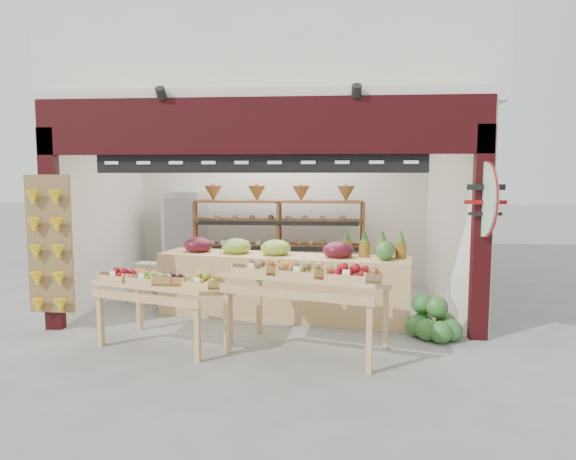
{
  "coord_description": "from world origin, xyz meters",
  "views": [
    {
      "loc": [
        0.88,
        -7.47,
        2.03
      ],
      "look_at": [
        0.3,
        -0.2,
        1.26
      ],
      "focal_mm": 32.0,
      "sensor_mm": 36.0,
      "label": 1
    }
  ],
  "objects_px": {
    "back_shelving": "(279,227)",
    "watermelon_pile": "(433,322)",
    "display_table_right": "(308,277)",
    "cardboard_stack": "(161,289)",
    "refrigerator": "(185,238)",
    "display_table_left": "(159,284)",
    "mid_counter": "(282,283)"
  },
  "relations": [
    {
      "from": "back_shelving",
      "to": "watermelon_pile",
      "type": "xyz_separation_m",
      "value": [
        2.21,
        -2.66,
        -0.92
      ]
    },
    {
      "from": "display_table_right",
      "to": "back_shelving",
      "type": "bearing_deg",
      "value": 101.29
    },
    {
      "from": "cardboard_stack",
      "to": "refrigerator",
      "type": "bearing_deg",
      "value": 90.17
    },
    {
      "from": "watermelon_pile",
      "to": "display_table_left",
      "type": "bearing_deg",
      "value": -171.82
    },
    {
      "from": "mid_counter",
      "to": "display_table_left",
      "type": "relative_size",
      "value": 2.21
    },
    {
      "from": "back_shelving",
      "to": "watermelon_pile",
      "type": "bearing_deg",
      "value": -50.22
    },
    {
      "from": "cardboard_stack",
      "to": "display_table_left",
      "type": "relative_size",
      "value": 0.61
    },
    {
      "from": "watermelon_pile",
      "to": "refrigerator",
      "type": "bearing_deg",
      "value": 144.21
    },
    {
      "from": "display_table_right",
      "to": "cardboard_stack",
      "type": "bearing_deg",
      "value": 140.02
    },
    {
      "from": "refrigerator",
      "to": "mid_counter",
      "type": "relative_size",
      "value": 0.47
    },
    {
      "from": "back_shelving",
      "to": "cardboard_stack",
      "type": "xyz_separation_m",
      "value": [
        -1.77,
        -1.25,
        -0.88
      ]
    },
    {
      "from": "back_shelving",
      "to": "watermelon_pile",
      "type": "relative_size",
      "value": 4.37
    },
    {
      "from": "back_shelving",
      "to": "display_table_right",
      "type": "height_order",
      "value": "back_shelving"
    },
    {
      "from": "cardboard_stack",
      "to": "display_table_right",
      "type": "bearing_deg",
      "value": -39.98
    },
    {
      "from": "display_table_right",
      "to": "display_table_left",
      "type": "bearing_deg",
      "value": 175.38
    },
    {
      "from": "mid_counter",
      "to": "watermelon_pile",
      "type": "relative_size",
      "value": 5.33
    },
    {
      "from": "refrigerator",
      "to": "display_table_left",
      "type": "distance_m",
      "value": 3.42
    },
    {
      "from": "display_table_left",
      "to": "watermelon_pile",
      "type": "bearing_deg",
      "value": 8.18
    },
    {
      "from": "cardboard_stack",
      "to": "display_table_left",
      "type": "xyz_separation_m",
      "value": [
        0.62,
        -1.89,
        0.49
      ]
    },
    {
      "from": "mid_counter",
      "to": "display_table_right",
      "type": "xyz_separation_m",
      "value": [
        0.44,
        -1.44,
        0.39
      ]
    },
    {
      "from": "display_table_right",
      "to": "watermelon_pile",
      "type": "relative_size",
      "value": 2.86
    },
    {
      "from": "back_shelving",
      "to": "mid_counter",
      "type": "bearing_deg",
      "value": -83.27
    },
    {
      "from": "cardboard_stack",
      "to": "display_table_left",
      "type": "height_order",
      "value": "display_table_left"
    },
    {
      "from": "mid_counter",
      "to": "watermelon_pile",
      "type": "distance_m",
      "value": 2.17
    },
    {
      "from": "back_shelving",
      "to": "display_table_right",
      "type": "relative_size",
      "value": 1.53
    },
    {
      "from": "cardboard_stack",
      "to": "watermelon_pile",
      "type": "relative_size",
      "value": 1.48
    },
    {
      "from": "back_shelving",
      "to": "refrigerator",
      "type": "xyz_separation_m",
      "value": [
        -1.78,
        0.22,
        -0.25
      ]
    },
    {
      "from": "back_shelving",
      "to": "mid_counter",
      "type": "distance_m",
      "value": 1.96
    },
    {
      "from": "cardboard_stack",
      "to": "mid_counter",
      "type": "xyz_separation_m",
      "value": [
        1.99,
        -0.6,
        0.25
      ]
    },
    {
      "from": "display_table_left",
      "to": "display_table_right",
      "type": "relative_size",
      "value": 0.84
    },
    {
      "from": "cardboard_stack",
      "to": "watermelon_pile",
      "type": "height_order",
      "value": "cardboard_stack"
    },
    {
      "from": "refrigerator",
      "to": "display_table_left",
      "type": "height_order",
      "value": "refrigerator"
    }
  ]
}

